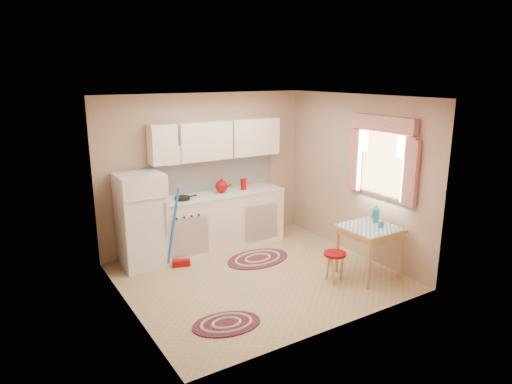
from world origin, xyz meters
The scene contains 14 objects.
room_shell centered at (0.16, 0.24, 1.60)m, with size 3.64×3.60×2.52m.
fridge centered at (-1.23, 1.25, 0.70)m, with size 0.65×0.60×1.40m, color white.
broom centered at (-0.78, 0.90, 0.60)m, with size 0.28×0.12×1.20m, color blue, non-canonical shape.
base_cabinets centered at (0.02, 1.30, 0.44)m, with size 2.25×0.60×0.88m, color white.
countertop centered at (0.02, 1.30, 0.90)m, with size 2.27×0.62×0.04m, color silver.
frying_pan centered at (-0.58, 1.25, 0.94)m, with size 0.24×0.24×0.05m, color black.
red_kettle centered at (0.13, 1.30, 1.03)m, with size 0.22×0.20×0.22m, color #8F0505, non-canonical shape.
red_canister centered at (0.54, 1.30, 1.00)m, with size 0.10×0.10×0.16m, color #8F0505.
table centered at (1.36, -0.78, 0.36)m, with size 0.72×0.72×0.72m, color tan.
stool centered at (0.82, -0.68, 0.21)m, with size 0.31×0.31×0.42m, color #8F0505.
coffee_pot centered at (1.58, -0.66, 0.85)m, with size 0.13×0.11×0.27m, color teal, non-canonical shape.
mug centered at (1.46, -0.88, 0.77)m, with size 0.08×0.08×0.10m, color teal.
rug_center centered at (0.33, 0.52, 0.01)m, with size 1.04×0.69×0.02m, color maroon, non-canonical shape.
rug_left centered at (-0.98, -0.90, 0.01)m, with size 0.81×0.54×0.02m, color maroon, non-canonical shape.
Camera 1 is at (-3.16, -5.05, 2.80)m, focal length 32.00 mm.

